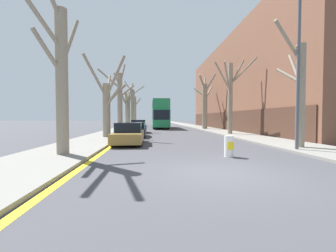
# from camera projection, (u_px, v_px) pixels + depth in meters

# --- Properties ---
(ground_plane) EXTENTS (300.00, 300.00, 0.00)m
(ground_plane) POSITION_uv_depth(u_px,v_px,m) (221.00, 173.00, 6.78)
(ground_plane) COLOR #424247
(sidewalk_left) EXTENTS (3.44, 120.00, 0.12)m
(sidewalk_left) POSITION_uv_depth(u_px,v_px,m) (134.00, 125.00, 56.13)
(sidewalk_left) COLOR gray
(sidewalk_left) RESTS_ON ground
(sidewalk_right) EXTENTS (3.44, 120.00, 0.12)m
(sidewalk_right) POSITION_uv_depth(u_px,v_px,m) (184.00, 124.00, 57.08)
(sidewalk_right) COLOR gray
(sidewalk_right) RESTS_ON ground
(building_facade_right) EXTENTS (10.08, 38.02, 12.54)m
(building_facade_right) POSITION_uv_depth(u_px,v_px,m) (256.00, 86.00, 32.53)
(building_facade_right) COLOR brown
(building_facade_right) RESTS_ON ground
(kerb_line_stripe) EXTENTS (0.24, 120.00, 0.01)m
(kerb_line_stripe) POSITION_uv_depth(u_px,v_px,m) (142.00, 125.00, 56.27)
(kerb_line_stripe) COLOR yellow
(kerb_line_stripe) RESTS_ON ground
(street_tree_left_0) EXTENTS (1.44, 3.68, 7.82)m
(street_tree_left_0) POSITION_uv_depth(u_px,v_px,m) (60.00, 74.00, 9.57)
(street_tree_left_0) COLOR gray
(street_tree_left_0) RESTS_ON ground
(street_tree_left_1) EXTENTS (3.41, 4.59, 6.65)m
(street_tree_left_1) POSITION_uv_depth(u_px,v_px,m) (107.00, 103.00, 18.58)
(street_tree_left_1) COLOR gray
(street_tree_left_1) RESTS_ON ground
(street_tree_left_2) EXTENTS (4.36, 2.83, 8.35)m
(street_tree_left_2) POSITION_uv_depth(u_px,v_px,m) (120.00, 99.00, 26.78)
(street_tree_left_2) COLOR gray
(street_tree_left_2) RESTS_ON ground
(street_tree_left_3) EXTENTS (1.86, 3.57, 7.34)m
(street_tree_left_3) POSITION_uv_depth(u_px,v_px,m) (127.00, 109.00, 35.16)
(street_tree_left_3) COLOR gray
(street_tree_left_3) RESTS_ON ground
(street_tree_left_4) EXTENTS (4.16, 2.50, 9.03)m
(street_tree_left_4) POSITION_uv_depth(u_px,v_px,m) (132.00, 106.00, 43.74)
(street_tree_left_4) COLOR gray
(street_tree_left_4) RESTS_ON ground
(street_tree_left_5) EXTENTS (2.72, 3.06, 7.97)m
(street_tree_left_5) POSITION_uv_depth(u_px,v_px,m) (135.00, 109.00, 51.88)
(street_tree_left_5) COLOR gray
(street_tree_left_5) RESTS_ON ground
(street_tree_right_0) EXTENTS (2.84, 3.24, 6.27)m
(street_tree_right_0) POSITION_uv_depth(u_px,v_px,m) (299.00, 91.00, 11.99)
(street_tree_right_0) COLOR gray
(street_tree_right_0) RESTS_ON ground
(street_tree_right_1) EXTENTS (3.28, 2.76, 7.33)m
(street_tree_right_1) POSITION_uv_depth(u_px,v_px,m) (231.00, 95.00, 22.27)
(street_tree_right_1) COLOR gray
(street_tree_right_1) RESTS_ON ground
(street_tree_right_2) EXTENTS (3.28, 4.66, 7.90)m
(street_tree_right_2) POSITION_uv_depth(u_px,v_px,m) (205.00, 103.00, 32.93)
(street_tree_right_2) COLOR gray
(street_tree_right_2) RESTS_ON ground
(double_decker_bus) EXTENTS (2.53, 11.84, 4.47)m
(double_decker_bus) POSITION_uv_depth(u_px,v_px,m) (160.00, 113.00, 37.32)
(double_decker_bus) COLOR #1E7F47
(double_decker_bus) RESTS_ON ground
(parked_car_0) EXTENTS (1.80, 4.33, 1.38)m
(parked_car_0) POSITION_uv_depth(u_px,v_px,m) (129.00, 134.00, 14.42)
(parked_car_0) COLOR olive
(parked_car_0) RESTS_ON ground
(parked_car_1) EXTENTS (1.88, 4.35, 1.31)m
(parked_car_1) POSITION_uv_depth(u_px,v_px,m) (135.00, 130.00, 20.07)
(parked_car_1) COLOR black
(parked_car_1) RESTS_ON ground
(parked_car_2) EXTENTS (1.75, 4.00, 1.47)m
(parked_car_2) POSITION_uv_depth(u_px,v_px,m) (139.00, 127.00, 25.64)
(parked_car_2) COLOR navy
(parked_car_2) RESTS_ON ground
(lamp_post) EXTENTS (1.40, 0.20, 9.44)m
(lamp_post) POSITION_uv_depth(u_px,v_px,m) (297.00, 46.00, 11.02)
(lamp_post) COLOR #4C4F54
(lamp_post) RESTS_ON ground
(traffic_bollard) EXTENTS (0.40, 0.41, 0.91)m
(traffic_bollard) POSITION_uv_depth(u_px,v_px,m) (229.00, 146.00, 9.66)
(traffic_bollard) COLOR white
(traffic_bollard) RESTS_ON ground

